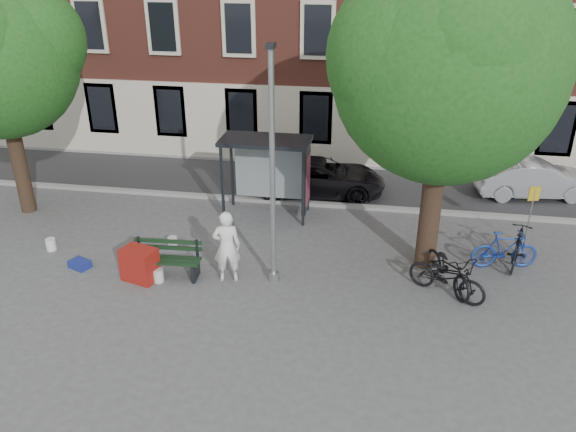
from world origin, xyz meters
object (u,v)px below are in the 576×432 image
Objects in this scene: bike_d at (518,247)px; red_stand at (140,264)px; car_dark at (320,177)px; car_silver at (534,179)px; bike_c at (448,268)px; notice_sign at (532,204)px; bike_a at (447,277)px; lamppost at (272,183)px; bus_shelter at (279,160)px; bike_b at (505,250)px; painter at (227,247)px; bench at (166,261)px.

bike_d is 10.30m from red_stand.
car_dark is 1.13× the size of car_silver.
notice_sign is at bearing 22.12° from bike_c.
bike_a is 2.80m from bike_d.
lamppost reaches higher than bike_c.
car_silver is (8.62, 2.99, -1.25)m from bus_shelter.
bike_b reaches higher than red_stand.
bus_shelter is 0.62× the size of car_dark.
bike_b is at bearing -135.14° from notice_sign.
red_stand is (-9.62, -2.24, -0.10)m from bike_b.
bus_shelter is 1.56× the size of bike_b.
notice_sign is at bearing -118.81° from car_dark.
bike_b reaches higher than bike_a.
bike_d is at bearing -125.88° from notice_sign.
painter is 1.08× the size of bike_d.
bus_shelter is at bearing 101.15° from car_silver.
car_dark is at bearing 60.10° from bus_shelter.
bike_b is 2.06m from bike_c.
bench is 7.41m from bike_c.
lamppost reaches higher than car_dark.
bike_d is 7.29m from car_dark.
car_dark is at bearing 99.77° from bike_c.
bus_shelter is at bearing 59.37° from bench.
bike_d reaches higher than red_stand.
bike_b is 0.40× the size of car_dark.
notice_sign is at bearing 157.60° from car_silver.
bike_b is at bearing -14.64° from bike_a.
bike_c is (7.38, 0.65, 0.11)m from bench.
bike_b is at bearing 46.93° from bike_d.
bike_b is (9.00, 1.93, 0.11)m from bench.
lamppost is 3.22× the size of bench.
lamppost is 5.05m from bike_c.
lamppost is at bearing 160.02° from bike_c.
painter is at bearing -171.85° from notice_sign.
bike_c is 6.92m from car_dark.
lamppost is at bearing -81.57° from bus_shelter.
bike_a is 7.22m from car_dark.
bus_shelter is 6.64m from bike_a.
red_stand is (-0.63, -0.31, 0.01)m from bench.
bike_c is at bearing 54.59° from bike_d.
painter is 2.39m from red_stand.
painter is 1.76m from bench.
car_dark is (1.14, 1.98, -1.28)m from bus_shelter.
bench is at bearing 159.73° from bike_c.
painter is 0.49× the size of car_silver.
bike_b is 1.86m from notice_sign.
painter is 6.50m from car_dark.
red_stand is at bearing -174.51° from notice_sign.
bike_c is 2.33× the size of red_stand.
bike_b reaches higher than bench.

